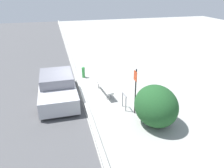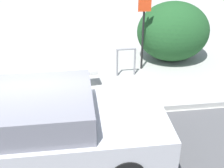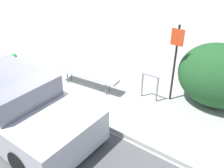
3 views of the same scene
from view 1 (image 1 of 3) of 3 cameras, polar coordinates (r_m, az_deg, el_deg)
The scene contains 8 objects.
ground_plane at distance 12.86m, azimuth -7.84°, elevation -2.47°, with size 60.00×60.00×0.00m, color #9E9E99.
curb at distance 12.83m, azimuth -7.86°, elevation -2.21°, with size 60.00×0.20×0.13m.
bench at distance 12.57m, azimuth -2.09°, elevation -0.61°, with size 2.23×0.59×0.51m.
bike_rack at distance 11.00m, azimuth 3.21°, elevation -4.16°, with size 0.55×0.06×0.83m.
sign_post at distance 10.27m, azimuth 6.13°, elevation -0.92°, with size 0.36×0.08×2.30m.
fire_hydrant at distance 14.97m, azimuth -7.49°, elevation 3.18°, with size 0.36×0.22×0.77m.
shrub_hedge at distance 9.84m, azimuth 11.40°, elevation -5.60°, with size 2.21×1.87×1.81m.
parked_car_near at distance 12.35m, azimuth -14.09°, elevation -0.83°, with size 4.50×1.95×1.41m.
Camera 1 is at (11.45, -1.30, 5.70)m, focal length 35.00 mm.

